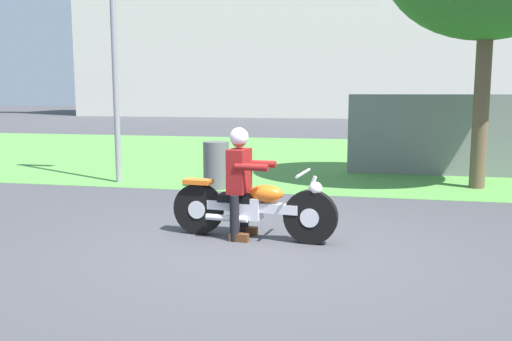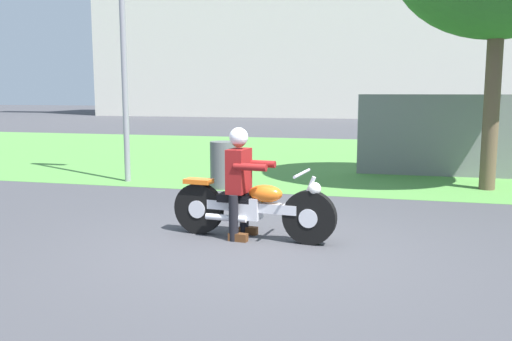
{
  "view_description": "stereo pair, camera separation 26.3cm",
  "coord_description": "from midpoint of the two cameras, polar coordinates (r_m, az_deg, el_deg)",
  "views": [
    {
      "loc": [
        1.35,
        -6.2,
        1.86
      ],
      "look_at": [
        -0.14,
        0.66,
        0.85
      ],
      "focal_mm": 38.55,
      "sensor_mm": 36.0,
      "label": 1
    },
    {
      "loc": [
        1.61,
        -6.13,
        1.86
      ],
      "look_at": [
        -0.14,
        0.66,
        0.85
      ],
      "focal_mm": 38.55,
      "sensor_mm": 36.0,
      "label": 2
    }
  ],
  "objects": [
    {
      "name": "fence_segment",
      "position": [
        13.01,
        24.52,
        3.22
      ],
      "size": [
        7.0,
        0.06,
        1.8
      ],
      "primitive_type": "cube",
      "color": "slate",
      "rests_on": "ground"
    },
    {
      "name": "rider_lead",
      "position": [
        6.96,
        -2.7,
        -0.36
      ],
      "size": [
        0.58,
        0.5,
        1.42
      ],
      "rotation": [
        0.0,
        0.0,
        -0.1
      ],
      "color": "black",
      "rests_on": "ground"
    },
    {
      "name": "motorcycle_lead",
      "position": [
        6.97,
        -1.39,
        -3.87
      ],
      "size": [
        2.17,
        0.66,
        0.89
      ],
      "rotation": [
        0.0,
        0.0,
        -0.1
      ],
      "color": "black",
      "rests_on": "ground"
    },
    {
      "name": "trash_can",
      "position": [
        10.63,
        -4.86,
        0.56
      ],
      "size": [
        0.5,
        0.5,
        0.91
      ],
      "primitive_type": "cylinder",
      "color": "#595E5B",
      "rests_on": "ground"
    },
    {
      "name": "stadium_facade",
      "position": [
        42.68,
        12.31,
        15.72
      ],
      "size": [
        44.68,
        8.0,
        15.17
      ],
      "primitive_type": "cube",
      "color": "silver",
      "rests_on": "ground"
    },
    {
      "name": "ground",
      "position": [
        6.61,
        -1.22,
        -8.16
      ],
      "size": [
        120.0,
        120.0,
        0.0
      ],
      "primitive_type": "plane",
      "color": "#424247"
    },
    {
      "name": "grass_verge",
      "position": [
        15.92,
        6.83,
        1.44
      ],
      "size": [
        60.0,
        12.0,
        0.01
      ],
      "primitive_type": "cube",
      "color": "#549342",
      "rests_on": "ground"
    }
  ]
}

